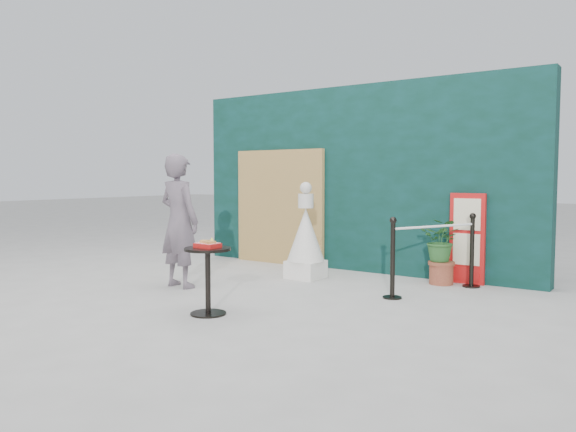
% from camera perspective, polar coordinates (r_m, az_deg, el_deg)
% --- Properties ---
extents(ground, '(60.00, 60.00, 0.00)m').
position_cam_1_polar(ground, '(6.84, -5.83, -8.97)').
color(ground, '#ADAAA5').
rests_on(ground, ground).
extents(back_wall, '(6.00, 0.30, 3.00)m').
position_cam_1_polar(back_wall, '(9.28, 6.92, 3.78)').
color(back_wall, black).
rests_on(back_wall, ground).
extents(bamboo_fence, '(1.80, 0.08, 2.00)m').
position_cam_1_polar(bamboo_fence, '(9.86, -0.88, 0.91)').
color(bamboo_fence, tan).
rests_on(bamboo_fence, ground).
extents(woman, '(0.70, 0.48, 1.85)m').
position_cam_1_polar(woman, '(7.90, -11.00, -0.49)').
color(woman, '#665761').
rests_on(woman, ground).
extents(menu_board, '(0.50, 0.07, 1.30)m').
position_cam_1_polar(menu_board, '(8.41, 17.74, -2.21)').
color(menu_board, red).
rests_on(menu_board, ground).
extents(statue, '(0.57, 0.57, 1.46)m').
position_cam_1_polar(statue, '(8.46, 1.82, -2.36)').
color(statue, white).
rests_on(statue, ground).
extents(cafe_table, '(0.52, 0.52, 0.75)m').
position_cam_1_polar(cafe_table, '(6.32, -8.15, -5.47)').
color(cafe_table, black).
rests_on(cafe_table, ground).
extents(food_basket, '(0.26, 0.19, 0.11)m').
position_cam_1_polar(food_basket, '(6.28, -8.15, -2.87)').
color(food_basket, red).
rests_on(food_basket, cafe_table).
extents(planter, '(0.55, 0.48, 0.94)m').
position_cam_1_polar(planter, '(8.29, 15.35, -2.98)').
color(planter, '#985432').
rests_on(planter, ground).
extents(stanchion_barrier, '(0.84, 1.54, 1.03)m').
position_cam_1_polar(stanchion_barrier, '(7.69, 14.63, -3.89)').
color(stanchion_barrier, black).
rests_on(stanchion_barrier, ground).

